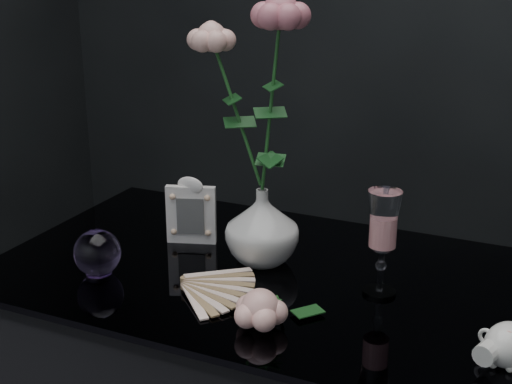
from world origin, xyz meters
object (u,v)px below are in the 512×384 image
at_px(vase, 262,226).
at_px(picture_frame, 191,210).
at_px(paperweight, 97,253).
at_px(pearl_jar, 508,343).
at_px(wine_glass, 382,243).
at_px(loose_rose, 260,309).

relative_size(vase, picture_frame, 1.04).
height_order(vase, paperweight, vase).
relative_size(picture_frame, pearl_jar, 0.60).
bearing_deg(picture_frame, wine_glass, -27.19).
bearing_deg(picture_frame, pearl_jar, -36.07).
relative_size(wine_glass, pearl_jar, 0.81).
height_order(wine_glass, paperweight, wine_glass).
xyz_separation_m(wine_glass, paperweight, (-0.47, -0.13, -0.05)).
relative_size(loose_rose, pearl_jar, 0.81).
xyz_separation_m(paperweight, pearl_jar, (0.68, 0.00, -0.01)).
relative_size(vase, paperweight, 1.69).
height_order(vase, picture_frame, vase).
distance_m(vase, paperweight, 0.29).
xyz_separation_m(vase, pearl_jar, (0.44, -0.16, -0.04)).
relative_size(wine_glass, paperweight, 2.18).
xyz_separation_m(loose_rose, pearl_jar, (0.35, 0.05, 0.00)).
xyz_separation_m(vase, loose_rose, (0.09, -0.22, -0.04)).
bearing_deg(vase, loose_rose, -66.62).
distance_m(picture_frame, pearl_jar, 0.64).
height_order(vase, wine_glass, wine_glass).
relative_size(vase, pearl_jar, 0.63).
xyz_separation_m(wine_glass, pearl_jar, (0.21, -0.13, -0.06)).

